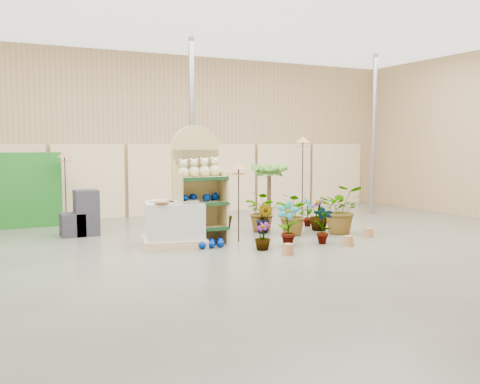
% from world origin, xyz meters
% --- Properties ---
extents(room, '(15.20, 12.10, 4.70)m').
position_xyz_m(room, '(0.00, 0.91, 2.21)').
color(room, '#4E4F43').
rests_on(room, ground).
extents(display_shelf, '(1.02, 0.66, 2.39)m').
position_xyz_m(display_shelf, '(-0.65, 1.50, 1.09)').
color(display_shelf, tan).
rests_on(display_shelf, ground).
extents(teddy_bears, '(0.88, 0.23, 0.38)m').
position_xyz_m(teddy_bears, '(-0.62, 1.39, 1.51)').
color(teddy_bears, beige).
rests_on(teddy_bears, display_shelf).
extents(gazing_balls_shelf, '(0.88, 0.30, 0.17)m').
position_xyz_m(gazing_balls_shelf, '(-0.65, 1.37, 0.94)').
color(gazing_balls_shelf, navy).
rests_on(gazing_balls_shelf, display_shelf).
extents(gazing_balls_floor, '(0.63, 0.39, 0.15)m').
position_xyz_m(gazing_balls_floor, '(-0.58, 0.97, 0.07)').
color(gazing_balls_floor, navy).
rests_on(gazing_balls_floor, ground).
extents(pallet_stack, '(1.41, 1.26, 0.90)m').
position_xyz_m(pallet_stack, '(-1.17, 1.46, 0.43)').
color(pallet_stack, '#D5B387').
rests_on(pallet_stack, ground).
extents(charcoal_planters, '(0.80, 0.50, 1.00)m').
position_xyz_m(charcoal_planters, '(-2.62, 3.42, 0.42)').
color(charcoal_planters, black).
rests_on(charcoal_planters, ground).
extents(trellis_stock, '(2.00, 0.30, 1.80)m').
position_xyz_m(trellis_stock, '(-3.80, 5.20, 0.90)').
color(trellis_stock, '#196119').
rests_on(trellis_stock, ground).
extents(offer_sign, '(0.50, 0.08, 2.20)m').
position_xyz_m(offer_sign, '(0.10, 2.98, 1.57)').
color(offer_sign, gray).
rests_on(offer_sign, ground).
extents(bird_table_front, '(0.34, 0.34, 1.63)m').
position_xyz_m(bird_table_front, '(0.16, 1.27, 1.51)').
color(bird_table_front, black).
rests_on(bird_table_front, ground).
extents(bird_table_right, '(0.34, 0.34, 2.17)m').
position_xyz_m(bird_table_right, '(2.29, 2.20, 2.02)').
color(bird_table_right, black).
rests_on(bird_table_right, ground).
extents(bird_table_back, '(0.34, 0.34, 1.83)m').
position_xyz_m(bird_table_back, '(-2.77, 4.66, 1.69)').
color(bird_table_back, black).
rests_on(bird_table_back, ground).
extents(palm, '(0.70, 0.70, 1.60)m').
position_xyz_m(palm, '(1.91, 3.13, 1.35)').
color(palm, '#3B2E1C').
rests_on(palm, ground).
extents(potted_plant_0, '(0.56, 0.55, 0.89)m').
position_xyz_m(potted_plant_0, '(0.80, 0.41, 0.45)').
color(potted_plant_0, '#417F24').
rests_on(potted_plant_0, ground).
extents(potted_plant_2, '(0.90, 0.98, 0.92)m').
position_xyz_m(potted_plant_2, '(1.60, 1.44, 0.46)').
color(potted_plant_2, '#417F24').
rests_on(potted_plant_2, ground).
extents(potted_plant_3, '(0.55, 0.55, 0.76)m').
position_xyz_m(potted_plant_3, '(2.45, 1.74, 0.38)').
color(potted_plant_3, '#417F24').
rests_on(potted_plant_3, ground).
extents(potted_plant_4, '(0.46, 0.41, 0.73)m').
position_xyz_m(potted_plant_4, '(2.53, 2.33, 0.36)').
color(potted_plant_4, '#417F24').
rests_on(potted_plant_4, ground).
extents(potted_plant_5, '(0.46, 0.48, 0.69)m').
position_xyz_m(potted_plant_5, '(1.11, 1.92, 0.34)').
color(potted_plant_5, '#417F24').
rests_on(potted_plant_5, ground).
extents(potted_plant_6, '(0.92, 0.99, 0.92)m').
position_xyz_m(potted_plant_6, '(1.24, 2.19, 0.46)').
color(potted_plant_6, '#417F24').
rests_on(potted_plant_6, ground).
extents(potted_plant_7, '(0.40, 0.40, 0.53)m').
position_xyz_m(potted_plant_7, '(0.18, 0.28, 0.26)').
color(potted_plant_7, '#417F24').
rests_on(potted_plant_7, ground).
extents(potted_plant_8, '(0.48, 0.48, 0.77)m').
position_xyz_m(potted_plant_8, '(1.59, 0.31, 0.38)').
color(potted_plant_8, '#417F24').
rests_on(potted_plant_8, ground).
extents(potted_plant_10, '(1.30, 1.26, 1.10)m').
position_xyz_m(potted_plant_10, '(2.66, 1.15, 0.55)').
color(potted_plant_10, '#417F24').
rests_on(potted_plant_10, ground).
extents(potted_plant_11, '(0.58, 0.58, 0.75)m').
position_xyz_m(potted_plant_11, '(0.55, 2.90, 0.38)').
color(potted_plant_11, '#417F24').
rests_on(potted_plant_11, ground).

